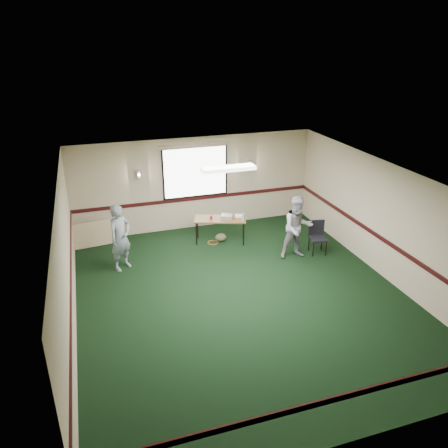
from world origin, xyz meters
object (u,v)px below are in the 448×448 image
object	(u,v)px
folding_table	(220,220)
projector	(227,217)
conference_chair	(317,234)
person_right	(297,228)
person_left	(120,238)

from	to	relation	value
folding_table	projector	size ratio (longest dim) A/B	4.99
conference_chair	person_right	distance (m)	0.73
projector	person_left	world-z (taller)	person_left
projector	person_right	world-z (taller)	person_right
conference_chair	folding_table	bearing A→B (deg)	158.98
folding_table	conference_chair	distance (m)	2.62
person_left	person_right	bearing A→B (deg)	-47.25
projector	person_right	size ratio (longest dim) A/B	0.18
folding_table	projector	bearing A→B (deg)	5.05
person_right	folding_table	bearing A→B (deg)	142.64
projector	conference_chair	bearing A→B (deg)	-4.93
folding_table	person_left	bearing A→B (deg)	-146.91
folding_table	person_right	size ratio (longest dim) A/B	0.91
folding_table	person_right	distance (m)	2.16
person_left	person_right	xyz separation A→B (m)	(4.32, -0.76, -0.01)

